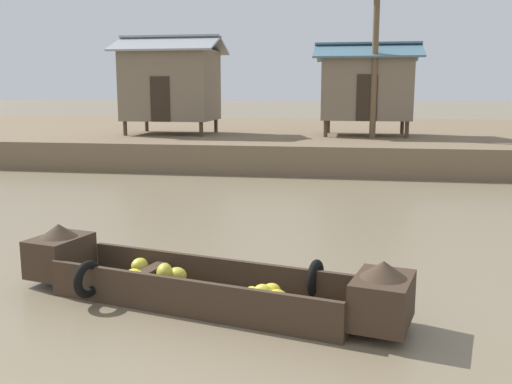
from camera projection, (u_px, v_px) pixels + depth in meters
ground_plane at (260, 220)px, 12.88m from camera, size 300.00×300.00×0.00m
riverbank_strip at (313, 138)px, 28.87m from camera, size 160.00×20.00×1.02m
banana_boat at (202, 282)px, 7.78m from camera, size 5.60×2.17×0.89m
stilt_house_left at (171, 84)px, 24.30m from camera, size 4.35×3.43×4.12m
stilt_house_mid_left at (367, 86)px, 23.46m from camera, size 4.26×3.17×3.76m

